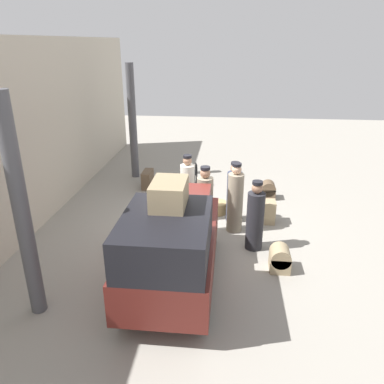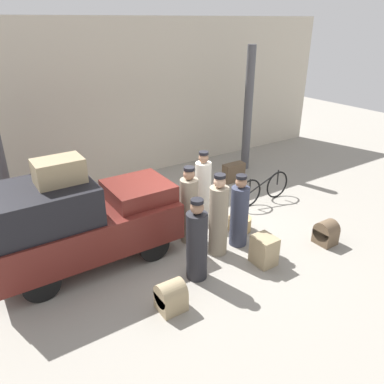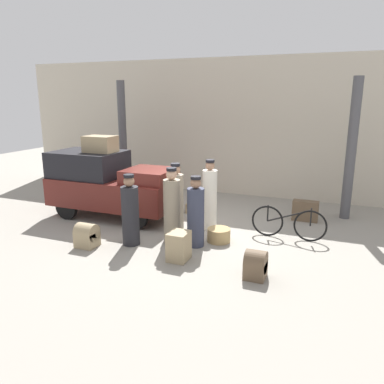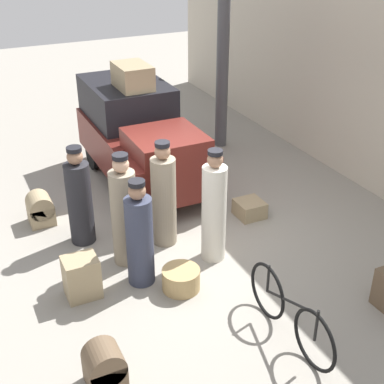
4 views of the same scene
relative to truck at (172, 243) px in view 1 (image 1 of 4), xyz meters
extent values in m
plane|color=gray|center=(2.31, -0.30, -0.95)|extent=(30.00, 30.00, 0.00)
cube|color=beige|center=(2.31, 3.77, 1.30)|extent=(16.00, 0.15, 4.50)
cylinder|color=#4C4C51|center=(-0.90, 2.24, 0.93)|extent=(0.26, 0.26, 3.76)
cylinder|color=#4C4C51|center=(6.11, 2.24, 0.93)|extent=(0.26, 0.26, 3.76)
cylinder|color=black|center=(1.22, 0.69, -0.63)|extent=(0.64, 0.12, 0.64)
cylinder|color=black|center=(1.22, -0.69, -0.63)|extent=(0.64, 0.12, 0.64)
cylinder|color=black|center=(-0.94, 0.69, -0.63)|extent=(0.64, 0.12, 0.64)
cylinder|color=black|center=(-0.94, -0.69, -0.63)|extent=(0.64, 0.12, 0.64)
cube|color=#591E19|center=(0.14, 0.00, -0.24)|extent=(3.48, 1.54, 0.74)
cube|color=black|center=(-0.64, 0.00, 0.49)|extent=(1.91, 1.41, 0.70)
cube|color=#591E19|center=(1.27, 0.00, 0.30)|extent=(1.22, 1.20, 0.34)
torus|color=black|center=(5.36, 0.06, -0.58)|extent=(0.75, 0.04, 0.75)
torus|color=black|center=(4.38, 0.06, -0.58)|extent=(0.75, 0.04, 0.75)
cylinder|color=black|center=(4.87, 0.06, -0.39)|extent=(0.99, 0.04, 0.40)
cylinder|color=black|center=(4.38, 0.06, -0.38)|extent=(0.04, 0.04, 0.39)
cylinder|color=black|center=(5.36, 0.06, -0.37)|extent=(0.04, 0.04, 0.42)
cylinder|color=tan|center=(3.41, -0.71, -0.80)|extent=(0.53, 0.53, 0.31)
cylinder|color=gray|center=(2.21, -0.44, -0.24)|extent=(0.38, 0.38, 1.43)
sphere|color=#936B51|center=(2.21, -0.44, 0.60)|extent=(0.24, 0.24, 0.24)
cylinder|color=black|center=(2.21, -0.44, 0.72)|extent=(0.23, 0.23, 0.07)
cylinder|color=gray|center=(2.44, -1.16, -0.22)|extent=(0.38, 0.38, 1.47)
sphere|color=tan|center=(2.44, -1.16, 0.64)|extent=(0.24, 0.24, 0.24)
cylinder|color=black|center=(2.44, -1.16, 0.76)|extent=(0.22, 0.22, 0.06)
cylinder|color=#33384C|center=(3.01, -1.14, -0.29)|extent=(0.38, 0.38, 1.32)
sphere|color=#936B51|center=(3.01, -1.14, 0.48)|extent=(0.24, 0.24, 0.24)
cylinder|color=black|center=(3.01, -1.14, 0.61)|extent=(0.22, 0.22, 0.06)
cylinder|color=#232328|center=(1.63, -1.60, -0.28)|extent=(0.39, 0.39, 1.34)
sphere|color=#936B51|center=(1.63, -1.60, 0.50)|extent=(0.24, 0.24, 0.24)
cylinder|color=black|center=(1.63, -1.60, 0.63)|extent=(0.23, 0.23, 0.07)
cylinder|color=silver|center=(2.92, 0.05, -0.20)|extent=(0.36, 0.36, 1.50)
sphere|color=#936B51|center=(2.92, 0.05, 0.66)|extent=(0.23, 0.23, 0.23)
cylinder|color=black|center=(2.92, 0.05, 0.78)|extent=(0.21, 0.21, 0.06)
cube|color=brown|center=(5.11, 1.59, -0.68)|extent=(0.67, 0.28, 0.55)
cube|color=#9E8966|center=(0.78, -2.09, -0.79)|extent=(0.44, 0.41, 0.33)
cylinder|color=#9E8966|center=(0.78, -2.09, -0.62)|extent=(0.44, 0.41, 0.41)
cube|color=#9E8966|center=(2.96, -1.98, -0.66)|extent=(0.39, 0.46, 0.59)
cube|color=brown|center=(4.59, -2.17, -0.79)|extent=(0.38, 0.42, 0.32)
cylinder|color=brown|center=(4.59, -2.17, -0.63)|extent=(0.38, 0.42, 0.42)
cube|color=#9E8966|center=(2.11, 1.18, -0.81)|extent=(0.46, 0.45, 0.28)
cube|color=#9E8966|center=(-0.21, 0.00, 1.06)|extent=(0.83, 0.57, 0.44)
camera|label=1|loc=(-5.92, -0.97, 3.43)|focal=35.00mm
camera|label=2|loc=(-1.61, -6.34, 3.46)|focal=35.00mm
camera|label=3|loc=(5.85, -8.46, 2.28)|focal=35.00mm
camera|label=4|loc=(8.86, -3.15, 3.73)|focal=50.00mm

